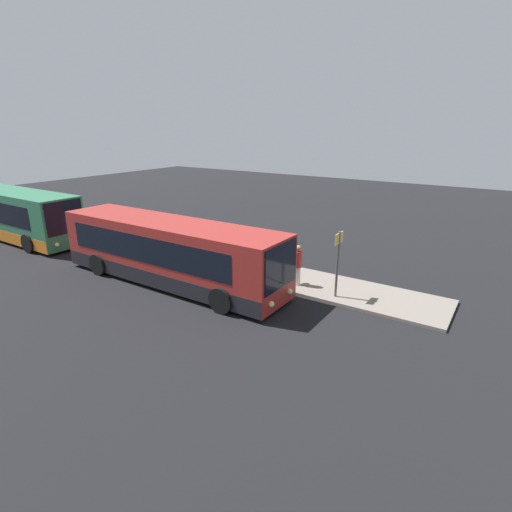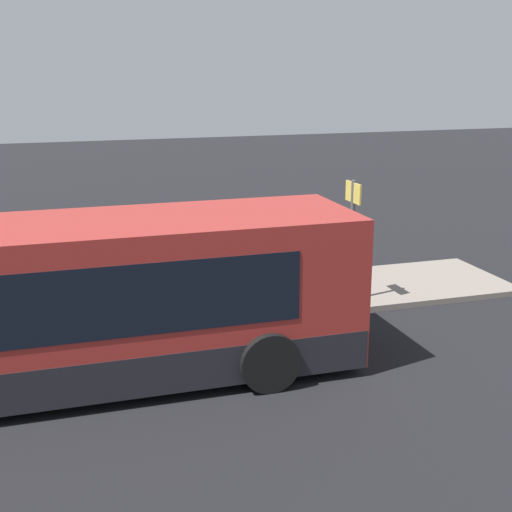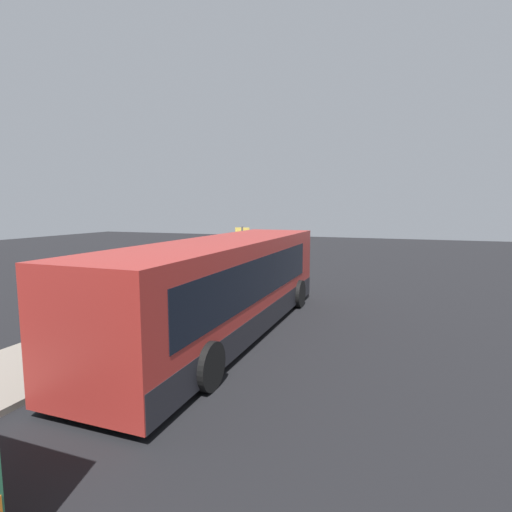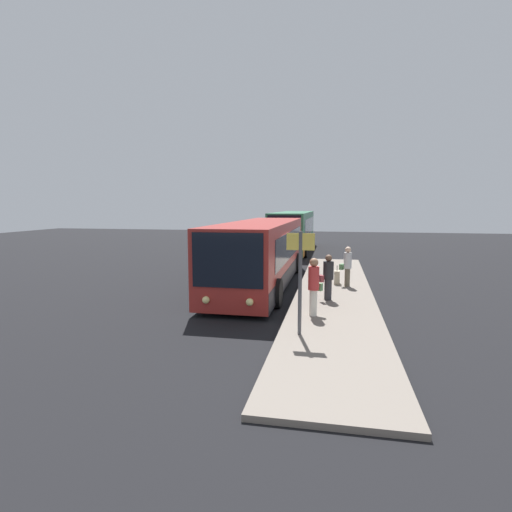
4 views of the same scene
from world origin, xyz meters
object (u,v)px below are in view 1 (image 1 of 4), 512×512
Objects in this scene: bus_lead at (169,252)px; passenger_boarding at (225,241)px; passenger_with_bags at (260,255)px; suitcase at (214,254)px; passenger_waiting at (298,263)px; sign_post at (338,256)px; bus_second at (11,214)px.

passenger_boarding is at bearing 85.51° from bus_lead.
passenger_boarding is 2.80m from passenger_with_bags.
suitcase is at bearing 65.66° from passenger_boarding.
passenger_with_bags is at bearing 108.49° from passenger_waiting.
passenger_boarding is 0.93× the size of passenger_waiting.
bus_lead is at bearing -161.79° from sign_post.
bus_lead is 3.81m from passenger_boarding.
passenger_with_bags is (17.02, 3.02, -0.50)m from bus_second.
suitcase is at bearing 172.12° from sign_post.
passenger_with_bags is at bearing 170.91° from sign_post.
passenger_waiting is 1.09× the size of passenger_with_bags.
passenger_waiting reaches higher than passenger_boarding.
bus_second is at bearing -180.00° from bus_lead.
bus_second is at bearing -14.60° from passenger_with_bags.
bus_second is at bearing -173.66° from sign_post.
bus_lead is 14.02m from bus_second.
passenger_boarding is 0.90m from suitcase.
passenger_boarding is at bearing 168.21° from sign_post.
passenger_with_bags reaches higher than suitcase.
passenger_waiting is at bearing 172.06° from sign_post.
passenger_waiting is 0.66× the size of sign_post.
suitcase is 7.54m from sign_post.
bus_second is 14.52× the size of suitcase.
bus_second is 7.02× the size of passenger_boarding.
passenger_with_bags is (2.70, -0.77, -0.04)m from passenger_boarding.
suitcase is at bearing 110.71° from passenger_waiting.
passenger_waiting is (19.24, 2.62, -0.39)m from bus_second.
bus_lead is at bearing -87.09° from suitcase.
sign_post is (7.32, -1.01, 1.46)m from suitcase.
sign_post reaches higher than passenger_boarding.
bus_lead is at bearing 145.24° from passenger_waiting.
bus_lead reaches higher than passenger_waiting.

